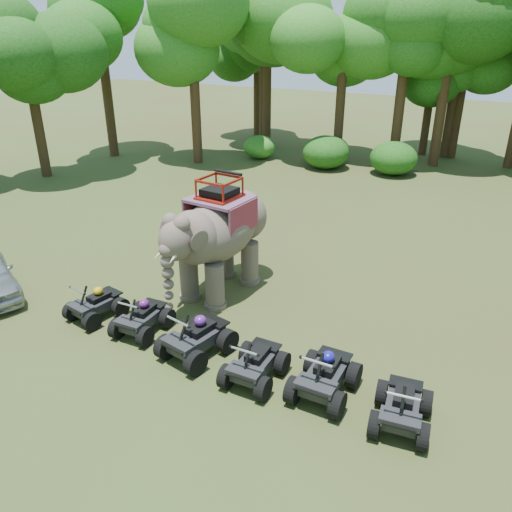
# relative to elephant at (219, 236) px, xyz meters

# --- Properties ---
(ground) EXTENTS (110.00, 110.00, 0.00)m
(ground) POSITION_rel_elephant_xyz_m (1.72, -1.97, -1.90)
(ground) COLOR #47381E
(ground) RESTS_ON ground
(elephant) EXTENTS (2.32, 4.67, 3.81)m
(elephant) POSITION_rel_elephant_xyz_m (0.00, 0.00, 0.00)
(elephant) COLOR brown
(elephant) RESTS_ON ground
(atv_0) EXTENTS (1.36, 1.71, 1.16)m
(atv_0) POSITION_rel_elephant_xyz_m (-2.29, -3.18, -1.33)
(atv_0) COLOR black
(atv_0) RESTS_ON ground
(atv_1) EXTENTS (1.25, 1.65, 1.18)m
(atv_1) POSITION_rel_elephant_xyz_m (-0.59, -3.13, -1.31)
(atv_1) COLOR black
(atv_1) RESTS_ON ground
(atv_2) EXTENTS (1.63, 2.03, 1.35)m
(atv_2) POSITION_rel_elephant_xyz_m (1.35, -3.29, -1.23)
(atv_2) COLOR black
(atv_2) RESTS_ON ground
(atv_3) EXTENTS (1.24, 1.67, 1.22)m
(atv_3) POSITION_rel_elephant_xyz_m (3.16, -3.46, -1.30)
(atv_3) COLOR black
(atv_3) RESTS_ON ground
(atv_4) EXTENTS (1.32, 1.79, 1.32)m
(atv_4) POSITION_rel_elephant_xyz_m (4.81, -3.14, -1.24)
(atv_4) COLOR black
(atv_4) RESTS_ON ground
(atv_5) EXTENTS (1.41, 1.79, 1.22)m
(atv_5) POSITION_rel_elephant_xyz_m (6.62, -3.27, -1.30)
(atv_5) COLOR black
(atv_5) RESTS_ON ground
(tree_0) EXTENTS (5.01, 5.01, 7.16)m
(tree_0) POSITION_rel_elephant_xyz_m (1.72, 22.45, 1.68)
(tree_0) COLOR #195114
(tree_0) RESTS_ON ground
(tree_21) EXTENTS (5.95, 5.95, 8.51)m
(tree_21) POSITION_rel_elephant_xyz_m (-16.11, 6.80, 2.35)
(tree_21) COLOR #195114
(tree_21) RESTS_ON ground
(tree_22) EXTENTS (6.92, 6.92, 9.89)m
(tree_22) POSITION_rel_elephant_xyz_m (-16.21, 12.41, 3.04)
(tree_22) COLOR #195114
(tree_22) RESTS_ON ground
(tree_23) EXTENTS (6.77, 6.77, 9.68)m
(tree_23) POSITION_rel_elephant_xyz_m (-10.26, 13.56, 2.94)
(tree_23) COLOR #195114
(tree_23) RESTS_ON ground
(tree_24) EXTENTS (6.66, 6.66, 9.51)m
(tree_24) POSITION_rel_elephant_xyz_m (-8.29, 19.11, 2.85)
(tree_24) COLOR #195114
(tree_24) RESTS_ON ground
(tree_25) EXTENTS (6.30, 6.30, 8.99)m
(tree_25) POSITION_rel_elephant_xyz_m (-2.78, 18.28, 2.59)
(tree_25) COLOR #195114
(tree_25) RESTS_ON ground
(tree_27) EXTENTS (6.92, 6.92, 9.89)m
(tree_27) POSITION_rel_elephant_xyz_m (0.70, 18.83, 3.04)
(tree_27) COLOR #195114
(tree_27) RESTS_ON ground
(tree_30) EXTENTS (5.64, 5.64, 8.06)m
(tree_30) POSITION_rel_elephant_xyz_m (-11.05, 22.80, 2.12)
(tree_30) COLOR #195114
(tree_30) RESTS_ON ground
(tree_32) EXTENTS (6.86, 6.86, 9.80)m
(tree_32) POSITION_rel_elephant_xyz_m (3.14, 22.47, 3.00)
(tree_32) COLOR #195114
(tree_32) RESTS_ON ground
(tree_33) EXTENTS (6.90, 6.90, 9.86)m
(tree_33) POSITION_rel_elephant_xyz_m (2.91, 19.88, 3.03)
(tree_33) COLOR #195114
(tree_33) RESTS_ON ground
(tree_35) EXTENTS (5.33, 5.33, 7.61)m
(tree_35) POSITION_rel_elephant_xyz_m (3.56, 22.52, 1.90)
(tree_35) COLOR #195114
(tree_35) RESTS_ON ground
(tree_37) EXTENTS (7.43, 7.43, 10.62)m
(tree_37) POSITION_rel_elephant_xyz_m (-8.81, 19.65, 3.40)
(tree_37) COLOR #195114
(tree_37) RESTS_ON ground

